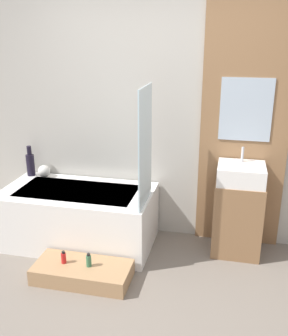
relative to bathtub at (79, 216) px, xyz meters
The scene contains 12 objects.
ground_plane 1.41m from the bathtub, 55.39° to the right, with size 12.00×12.00×0.00m, color slate.
wall_tiled_back 1.36m from the bathtub, 29.49° to the left, with size 4.20×0.06×2.60m, color #B7B2A8.
wall_wood_accent 1.90m from the bathtub, 14.14° to the left, with size 0.82×0.04×2.60m.
bathtub is the anchor object (origin of this frame).
glass_shower_screen 1.09m from the bathtub, 10.12° to the right, with size 0.01×0.49×1.06m, color silver.
wooden_step_bench 0.70m from the bathtub, 66.57° to the right, with size 0.84×0.39×0.14m, color #A87F56.
vanity_cabinet 1.57m from the bathtub, ahead, with size 0.45×0.41×0.73m, color #8E6642.
sink 1.65m from the bathtub, ahead, with size 0.43×0.39×0.31m.
vase_tall_dark 0.83m from the bathtub, 155.29° to the left, with size 0.09×0.09×0.33m.
vase_round_light 0.66m from the bathtub, 150.35° to the left, with size 0.13×0.13×0.13m, color silver.
bottle_soap_primary 0.63m from the bathtub, 81.02° to the right, with size 0.04×0.04×0.12m.
bottle_soap_secondary 0.70m from the bathtub, 61.78° to the right, with size 0.05×0.05×0.12m.
Camera 1 is at (0.65, -2.21, 2.06)m, focal length 42.00 mm.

